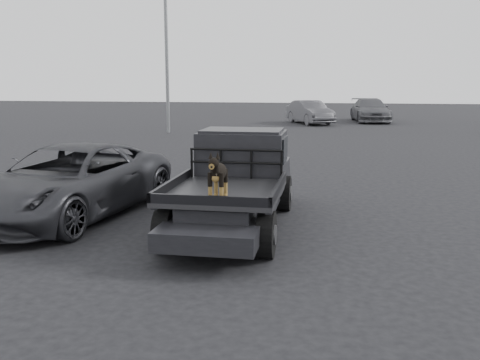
% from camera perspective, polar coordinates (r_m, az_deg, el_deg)
% --- Properties ---
extents(ground, '(120.00, 120.00, 0.00)m').
position_cam_1_polar(ground, '(9.13, -5.53, -7.20)').
color(ground, black).
rests_on(ground, ground).
extents(flatbed_ute, '(2.00, 5.40, 0.92)m').
position_cam_1_polar(flatbed_ute, '(10.23, -0.63, -2.53)').
color(flatbed_ute, black).
rests_on(flatbed_ute, ground).
extents(ute_cab, '(1.72, 1.30, 0.88)m').
position_cam_1_polar(ute_cab, '(10.99, 0.26, 3.15)').
color(ute_cab, black).
rests_on(ute_cab, flatbed_ute).
extents(headache_rack, '(1.80, 0.08, 0.55)m').
position_cam_1_polar(headache_rack, '(10.29, -0.43, 1.71)').
color(headache_rack, black).
rests_on(headache_rack, flatbed_ute).
extents(dog, '(0.32, 0.60, 0.74)m').
position_cam_1_polar(dog, '(8.49, -2.35, 0.45)').
color(dog, black).
rests_on(dog, flatbed_ute).
extents(parked_suv, '(3.18, 5.59, 1.47)m').
position_cam_1_polar(parked_suv, '(11.54, -17.83, -0.14)').
color(parked_suv, '#2A2B2F').
rests_on(parked_suv, ground).
extents(distant_car_a, '(3.44, 4.78, 1.50)m').
position_cam_1_polar(distant_car_a, '(35.27, 7.45, 7.19)').
color(distant_car_a, '#454549').
rests_on(distant_car_a, ground).
extents(distant_car_b, '(2.74, 5.60, 1.57)m').
position_cam_1_polar(distant_car_b, '(37.85, 13.72, 7.26)').
color(distant_car_b, '#4F4F54').
rests_on(distant_car_b, ground).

